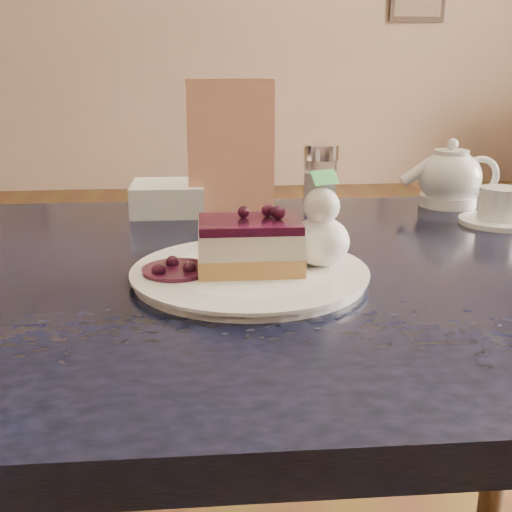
{
  "coord_description": "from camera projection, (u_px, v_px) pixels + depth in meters",
  "views": [
    {
      "loc": [
        -0.08,
        -0.38,
        1.02
      ],
      "look_at": [
        -0.01,
        0.28,
        0.82
      ],
      "focal_mm": 45.0,
      "sensor_mm": 36.0,
      "label": 1
    }
  ],
  "objects": [
    {
      "name": "whipped_cream",
      "position": [
        321.0,
        241.0,
        0.78
      ],
      "size": [
        0.07,
        0.07,
        0.06
      ],
      "color": "white",
      "rests_on": "dessert_plate"
    },
    {
      "name": "sugar_shaker",
      "position": [
        320.0,
        176.0,
        1.13
      ],
      "size": [
        0.06,
        0.06,
        0.11
      ],
      "color": "white",
      "rests_on": "main_table"
    },
    {
      "name": "tea_set",
      "position": [
        458.0,
        185.0,
        1.13
      ],
      "size": [
        0.2,
        0.26,
        0.11
      ],
      "color": "white",
      "rests_on": "main_table"
    },
    {
      "name": "menu_card",
      "position": [
        231.0,
        149.0,
        1.06
      ],
      "size": [
        0.14,
        0.03,
        0.23
      ],
      "primitive_type": "cube",
      "rotation": [
        0.0,
        0.0,
        -0.02
      ],
      "color": "beige",
      "rests_on": "main_table"
    },
    {
      "name": "cheesecake_slice",
      "position": [
        250.0,
        245.0,
        0.76
      ],
      "size": [
        0.12,
        0.09,
        0.06
      ],
      "rotation": [
        0.0,
        0.0,
        -0.02
      ],
      "color": "gold",
      "rests_on": "dessert_plate"
    },
    {
      "name": "dessert_plate",
      "position": [
        250.0,
        274.0,
        0.77
      ],
      "size": [
        0.28,
        0.28,
        0.01
      ],
      "primitive_type": "cylinder",
      "color": "white",
      "rests_on": "main_table"
    },
    {
      "name": "napkin_stack",
      "position": [
        168.0,
        198.0,
        1.11
      ],
      "size": [
        0.13,
        0.13,
        0.05
      ],
      "primitive_type": "cube",
      "rotation": [
        0.0,
        0.0,
        -0.02
      ],
      "color": "white",
      "rests_on": "main_table"
    },
    {
      "name": "berry_sauce",
      "position": [
        177.0,
        270.0,
        0.76
      ],
      "size": [
        0.08,
        0.08,
        0.01
      ],
      "primitive_type": "cylinder",
      "color": "black",
      "rests_on": "dessert_plate"
    },
    {
      "name": "main_table",
      "position": [
        247.0,
        324.0,
        0.84
      ],
      "size": [
        1.25,
        0.85,
        0.77
      ],
      "rotation": [
        0.0,
        0.0,
        -0.02
      ],
      "color": "black",
      "rests_on": "ground"
    }
  ]
}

